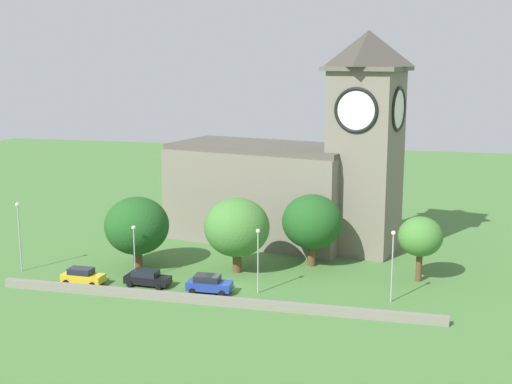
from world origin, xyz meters
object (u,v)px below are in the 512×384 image
Objects in this scene: church at (293,177)px; car_black at (147,278)px; streetlamp_west_end at (19,226)px; streetlamp_west_mid at (134,243)px; tree_by_tower at (137,226)px; tree_churchyard at (312,222)px; car_blue at (209,284)px; streetlamp_east_mid at (393,255)px; tree_riverside_east at (237,228)px; tree_riverside_west at (420,237)px; car_yellow at (83,276)px; streetlamp_central at (258,250)px.

car_black is at bearing -118.65° from church.
streetlamp_west_end is 1.30× the size of streetlamp_west_mid.
tree_churchyard is (19.08, 5.57, 0.28)m from tree_by_tower.
streetlamp_west_mid is at bearing 167.98° from car_blue.
tree_churchyard is (4.10, -9.77, -3.37)m from church.
streetlamp_west_end is 1.10× the size of streetlamp_east_mid.
tree_riverside_east is 19.80m from tree_riverside_west.
tree_churchyard is at bearing 29.32° from streetlamp_west_mid.
church is 29.74m from car_yellow.
tree_churchyard is at bearing 17.56° from streetlamp_west_end.
tree_riverside_west is at bearing 13.54° from streetlamp_west_mid.
streetlamp_central is 0.96× the size of tree_riverside_west.
streetlamp_west_end is at bearing -170.61° from tree_riverside_west.
streetlamp_west_end is 13.77m from streetlamp_west_mid.
car_black is 0.59× the size of tree_by_tower.
church is at bearing 90.97° from streetlamp_central.
car_black is (6.83, 1.14, -0.03)m from car_yellow.
streetlamp_west_mid is 27.07m from streetlamp_east_mid.
car_blue is at bearing -12.02° from streetlamp_west_mid.
car_blue is at bearing -4.24° from car_black.
tree_by_tower is (-14.98, -15.34, -3.65)m from church.
streetlamp_west_end is 0.95× the size of tree_churchyard.
streetlamp_central is at bearing -89.03° from church.
streetlamp_west_end is 32.80m from tree_churchyard.
tree_riverside_east reaches higher than streetlamp_west_end.
streetlamp_west_mid is 0.72× the size of tree_riverside_east.
tree_riverside_west is at bearing 23.59° from car_blue.
streetlamp_east_mid is 0.85× the size of tree_riverside_east.
tree_riverside_east is at bearing -104.08° from church.
tree_riverside_east is (9.88, 5.42, 0.99)m from streetlamp_west_mid.
car_black is 4.06m from streetlamp_west_mid.
church is at bearing 75.92° from tree_riverside_east.
tree_churchyard reaches higher than streetlamp_west_end.
streetlamp_central is 11.31m from tree_churchyard.
tree_riverside_west is (34.47, 9.65, 3.99)m from car_yellow.
streetlamp_west_mid is (4.87, 2.53, 3.24)m from car_yellow.
car_blue is at bearing -101.85° from church.
car_black is 11.27m from tree_riverside_east.
tree_riverside_west is at bearing -12.75° from tree_churchyard.
tree_by_tower reaches higher than streetlamp_west_end.
car_yellow is 0.55× the size of tree_by_tower.
streetlamp_central is at bearing 5.32° from car_yellow.
tree_riverside_east is at bearing 122.22° from streetlamp_central.
tree_by_tower is at bearing 171.27° from streetlamp_east_mid.
car_blue is (-4.52, -21.53, -7.61)m from church.
car_yellow is 0.67× the size of streetlamp_central.
streetlamp_west_end is 12.94m from tree_by_tower.
tree_churchyard is (17.54, 9.85, 1.05)m from streetlamp_west_mid.
streetlamp_east_mid is 28.94m from tree_by_tower.
streetlamp_west_mid is 0.74× the size of tree_by_tower.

